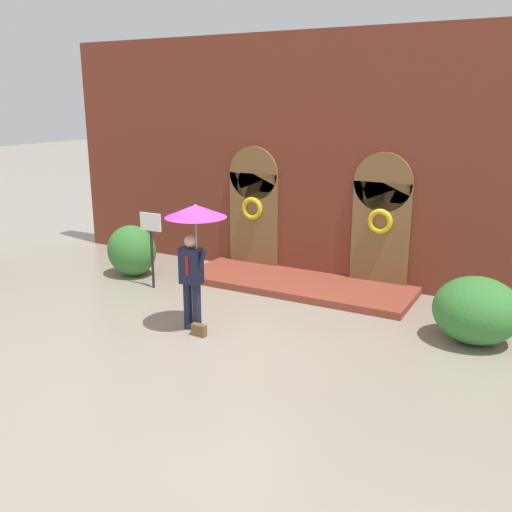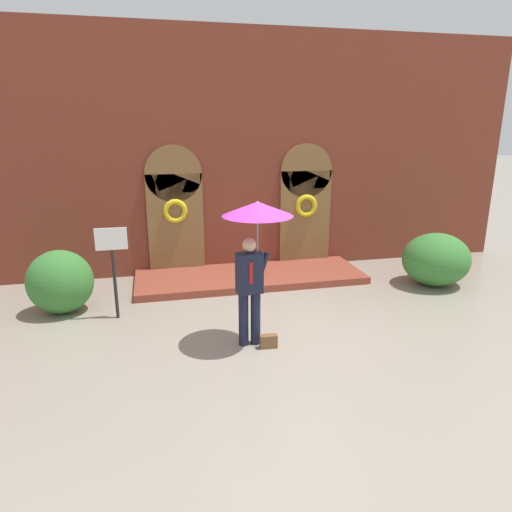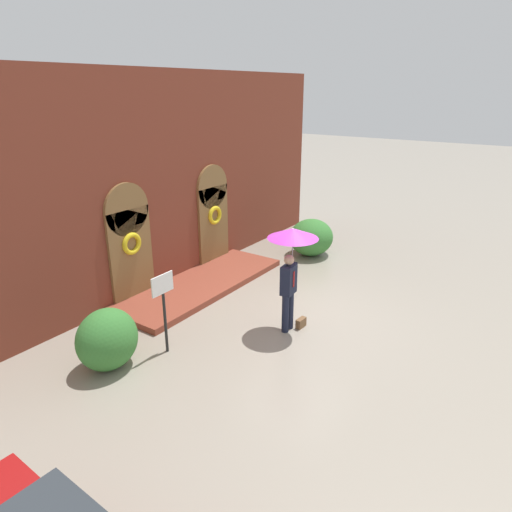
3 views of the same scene
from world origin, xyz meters
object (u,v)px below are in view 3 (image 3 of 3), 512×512
object	(u,v)px
handbag	(301,323)
sign_post	(164,301)
person_with_umbrella	(292,249)
shrub_right	(311,237)
shrub_left	(107,339)

from	to	relation	value
handbag	sign_post	xyz separation A→B (m)	(-2.45, 1.79, 1.05)
person_with_umbrella	handbag	size ratio (longest dim) A/B	8.44
person_with_umbrella	shrub_right	distance (m)	5.13
handbag	shrub_right	xyz separation A→B (m)	(4.40, 2.11, 0.48)
sign_post	shrub_right	xyz separation A→B (m)	(6.85, 0.31, -0.57)
shrub_right	shrub_left	bearing A→B (deg)	178.52
shrub_left	person_with_umbrella	bearing A→B (deg)	-32.45
sign_post	shrub_left	bearing A→B (deg)	153.51
person_with_umbrella	shrub_right	xyz separation A→B (m)	(4.57, 1.91, -1.32)
person_with_umbrella	sign_post	world-z (taller)	person_with_umbrella
sign_post	shrub_left	xyz separation A→B (m)	(-1.04, 0.52, -0.55)
handbag	shrub_right	world-z (taller)	shrub_right
person_with_umbrella	sign_post	bearing A→B (deg)	145.07
person_with_umbrella	shrub_right	bearing A→B (deg)	22.63
person_with_umbrella	shrub_right	size ratio (longest dim) A/B	1.58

